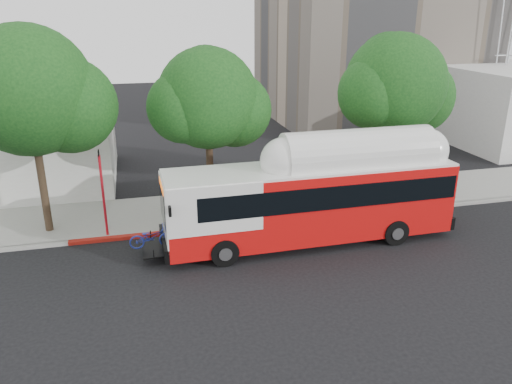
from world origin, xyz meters
TOP-DOWN VIEW (x-y plane):
  - ground at (0.00, 0.00)m, footprint 120.00×120.00m
  - sidewalk at (0.00, 6.50)m, footprint 60.00×5.00m
  - curb_strip at (0.00, 3.90)m, footprint 60.00×0.30m
  - red_curb_segment at (-3.00, 3.90)m, footprint 10.00×0.32m
  - street_tree_left at (-8.53, 5.56)m, footprint 6.67×5.80m
  - street_tree_mid at (-0.59, 6.06)m, footprint 5.75×5.00m
  - street_tree_right at (9.44, 5.86)m, footprint 6.21×5.40m
  - transit_bus at (2.98, 1.55)m, footprint 14.20×3.21m
  - signal_pole at (-6.26, 4.24)m, footprint 0.12×0.41m

SIDE VIEW (x-z plane):
  - ground at x=0.00m, z-range 0.00..0.00m
  - sidewalk at x=0.00m, z-range 0.00..0.15m
  - curb_strip at x=0.00m, z-range 0.00..0.15m
  - red_curb_segment at x=-3.00m, z-range 0.00..0.16m
  - transit_bus at x=2.98m, z-range -0.14..4.05m
  - signal_pole at x=-6.26m, z-range 0.06..4.34m
  - street_tree_mid at x=-0.59m, z-range 1.60..10.22m
  - street_tree_right at x=9.44m, z-range 1.67..10.85m
  - street_tree_left at x=-8.53m, z-range 1.73..11.47m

